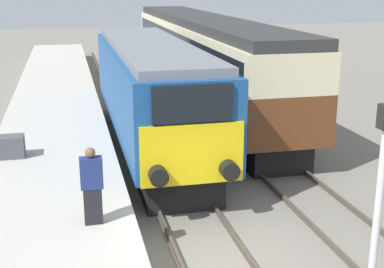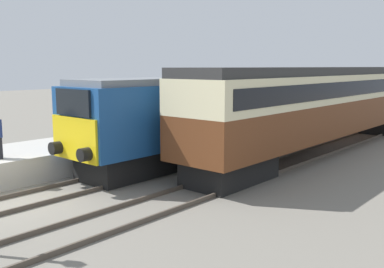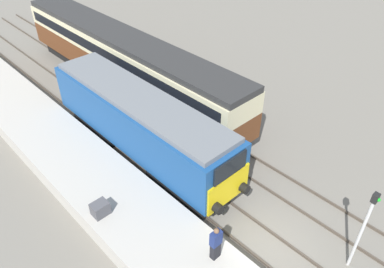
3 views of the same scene
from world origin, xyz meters
name	(u,v)px [view 1 (image 1 of 3)]	position (x,y,z in m)	size (l,w,h in m)	color
platform_left	(54,145)	(-3.30, 8.00, 0.48)	(3.50, 50.00, 0.97)	#B7B2A8
rails_near_track	(171,181)	(0.00, 5.00, 0.07)	(1.51, 60.00, 0.14)	#4C4238
rails_far_track	(281,171)	(3.40, 5.00, 0.07)	(1.50, 60.00, 0.14)	#4C4238
locomotive	(151,91)	(0.00, 8.37, 2.04)	(2.70, 12.58, 3.69)	black
passenger_carriage	(203,52)	(3.40, 14.61, 2.50)	(2.75, 20.63, 4.10)	black
person_on_platform	(92,186)	(-2.40, 0.74, 1.75)	(0.44, 0.26, 1.58)	black
signal_post	(378,209)	(1.70, -2.71, 2.35)	(0.24, 0.28, 3.96)	silver
luggage_crate	(11,147)	(-4.37, 5.49, 1.27)	(0.70, 0.56, 0.60)	#4C4C51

